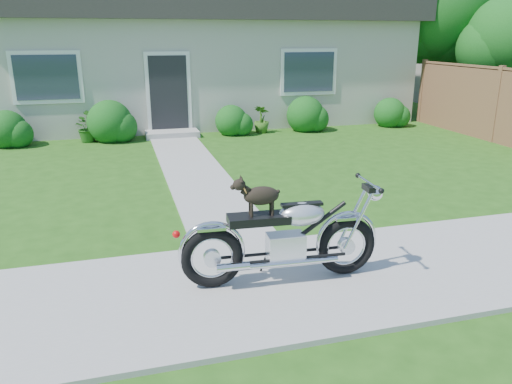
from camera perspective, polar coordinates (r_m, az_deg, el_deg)
The scene contains 10 objects.
ground at distance 6.11m, azimuth 14.63°, elevation -8.46°, with size 80.00×80.00×0.00m, color #235114.
sidewalk at distance 6.10m, azimuth 14.64°, elevation -8.29°, with size 24.00×2.20×0.04m, color #9E9B93.
walkway at distance 10.14m, azimuth -7.20°, elevation 2.51°, with size 1.20×8.00×0.03m, color #9E9B93.
house at distance 16.95m, azimuth -6.05°, elevation 15.89°, with size 12.60×7.03×4.50m.
fence at distance 14.02m, azimuth 25.84°, elevation 8.94°, with size 0.12×6.62×1.90m.
tree_far at distance 17.93m, azimuth 20.64°, elevation 18.44°, with size 3.28×3.28×5.03m.
shrub_row at distance 13.58m, azimuth -5.62°, elevation 8.19°, with size 11.36×1.14×1.14m.
potted_plant_left at distance 13.45m, azimuth -18.91°, elevation 7.02°, with size 0.68×0.59×0.76m, color #215917.
potted_plant_right at distance 13.98m, azimuth 0.64°, elevation 8.33°, with size 0.43×0.43×0.76m, color #35661C.
motorcycle_with_dog at distance 5.38m, azimuth 3.30°, elevation -5.06°, with size 2.22×0.60×1.18m.
Camera 1 is at (-2.90, -4.69, 2.62)m, focal length 35.00 mm.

